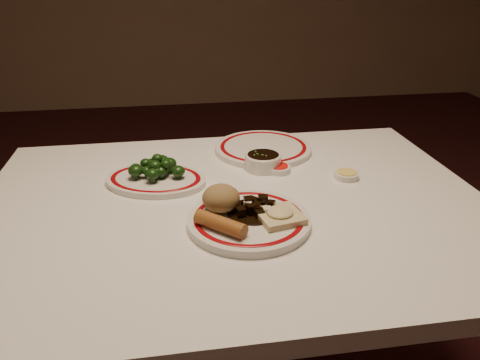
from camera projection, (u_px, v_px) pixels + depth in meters
name	position (u px, v px, depth m)	size (l,w,h in m)	color
dining_table	(236.00, 235.00, 1.14)	(1.20, 0.90, 0.75)	white
main_plate	(249.00, 220.00, 1.00)	(0.31, 0.31, 0.02)	silver
rice_mound	(221.00, 198.00, 1.01)	(0.08, 0.08, 0.06)	olive
spring_roll	(221.00, 224.00, 0.94)	(0.03, 0.03, 0.11)	#975C25
fried_wonton	(280.00, 215.00, 0.98)	(0.10, 0.10, 0.02)	beige
stirfry_heap	(254.00, 208.00, 1.01)	(0.12, 0.12, 0.03)	black
broccoli_plate	(156.00, 180.00, 1.19)	(0.30, 0.28, 0.02)	silver
broccoli_pile	(158.00, 167.00, 1.19)	(0.14, 0.11, 0.05)	#23471C
soy_bowl	(263.00, 162.00, 1.27)	(0.10, 0.10, 0.04)	silver
sweet_sour_dish	(279.00, 169.00, 1.25)	(0.06, 0.06, 0.02)	silver
mustard_dish	(346.00, 175.00, 1.21)	(0.06, 0.06, 0.02)	silver
far_plate	(263.00, 148.00, 1.39)	(0.33, 0.33, 0.02)	silver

